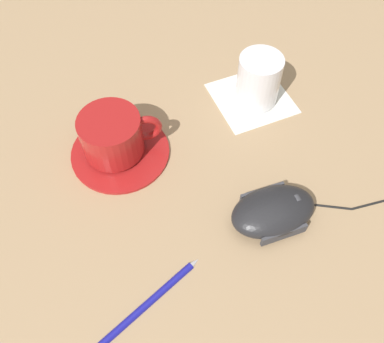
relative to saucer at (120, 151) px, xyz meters
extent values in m
plane|color=#9E7F5B|center=(0.10, -0.06, 0.00)|extent=(3.00, 3.00, 0.00)
cylinder|color=maroon|center=(0.00, 0.00, 0.00)|extent=(0.14, 0.14, 0.01)
cylinder|color=maroon|center=(-0.01, 0.01, 0.03)|extent=(0.08, 0.08, 0.06)
torus|color=maroon|center=(0.04, 0.00, 0.04)|extent=(0.05, 0.02, 0.04)
ellipsoid|color=black|center=(0.14, -0.18, 0.01)|extent=(0.11, 0.08, 0.04)
cylinder|color=#38383D|center=(0.17, -0.18, 0.02)|extent=(0.01, 0.01, 0.01)
cube|color=#38383D|center=(0.15, -0.14, 0.01)|extent=(0.06, 0.01, 0.02)
cube|color=#38383D|center=(0.14, -0.21, 0.01)|extent=(0.06, 0.01, 0.02)
cylinder|color=black|center=(0.22, -0.19, 0.00)|extent=(0.05, 0.03, 0.00)
cylinder|color=black|center=(0.27, -0.21, 0.00)|extent=(0.05, 0.01, 0.00)
sphere|color=black|center=(0.20, -0.18, 0.00)|extent=(0.00, 0.00, 0.00)
sphere|color=black|center=(0.25, -0.21, 0.00)|extent=(0.00, 0.00, 0.00)
cube|color=silver|center=(0.22, 0.02, 0.00)|extent=(0.11, 0.11, 0.00)
cylinder|color=silver|center=(0.22, 0.01, 0.04)|extent=(0.06, 0.06, 0.08)
cylinder|color=navy|center=(-0.04, -0.22, 0.00)|extent=(0.13, 0.05, 0.01)
cone|color=silver|center=(0.03, -0.19, 0.00)|extent=(0.01, 0.01, 0.01)
camera|label=1|loc=(-0.05, -0.37, 0.48)|focal=40.00mm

